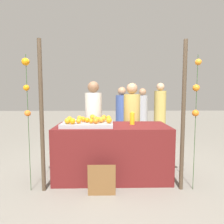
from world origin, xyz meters
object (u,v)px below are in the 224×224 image
stall_counter (112,151)px  orange_0 (101,120)px  vendor_left (94,126)px  chalkboard_sign (102,180)px  vendor_right (132,127)px  orange_1 (95,118)px  juice_bottle (132,118)px

stall_counter → orange_0: (-0.18, -0.13, 0.54)m
vendor_left → stall_counter: bearing=-61.3°
stall_counter → chalkboard_sign: 0.68m
vendor_right → stall_counter: bearing=-122.2°
orange_1 → chalkboard_sign: orange_1 is taller
vendor_left → orange_0: bearing=-77.6°
orange_1 → vendor_right: bearing=35.1°
stall_counter → orange_0: orange_0 is taller
stall_counter → orange_1: 0.62m
chalkboard_sign → vendor_left: (-0.19, 1.26, 0.54)m
stall_counter → orange_1: size_ratio=23.13×
orange_0 → vendor_left: bearing=102.4°
chalkboard_sign → orange_1: bearing=99.8°
juice_bottle → vendor_left: vendor_left is taller
chalkboard_sign → vendor_right: 1.46m
stall_counter → orange_1: orange_1 is taller
juice_bottle → vendor_right: size_ratio=0.13×
vendor_left → vendor_right: vendor_left is taller
juice_bottle → vendor_left: (-0.68, 0.57, -0.22)m
orange_1 → juice_bottle: size_ratio=0.37×
orange_1 → juice_bottle: juice_bottle is taller
orange_1 → juice_bottle: bearing=-7.0°
stall_counter → juice_bottle: (0.33, 0.07, 0.53)m
orange_1 → chalkboard_sign: size_ratio=0.18×
stall_counter → vendor_right: bearing=57.8°
chalkboard_sign → vendor_right: size_ratio=0.28×
juice_bottle → chalkboard_sign: (-0.49, -0.69, -0.75)m
orange_1 → chalkboard_sign: bearing=-80.2°
stall_counter → orange_0: 0.58m
chalkboard_sign → orange_0: bearing=92.6°
stall_counter → juice_bottle: bearing=11.5°
stall_counter → vendor_left: (-0.35, 0.63, 0.31)m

